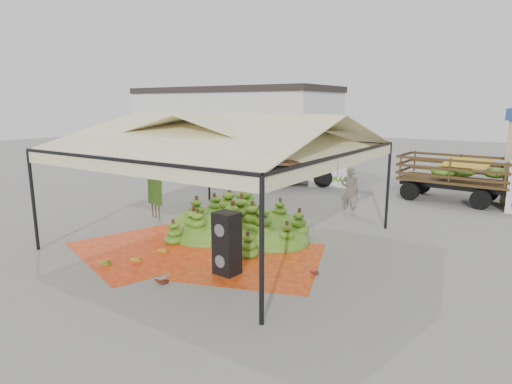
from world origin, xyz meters
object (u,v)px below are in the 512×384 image
Objects in this scene: banana_heap at (238,214)px; truck_left at (285,154)px; speaker_stack at (227,243)px; vendor at (350,191)px; truck_right at (480,175)px.

banana_heap is 0.77× the size of truck_left.
vendor is (0.36, 7.38, 0.15)m from speaker_stack.
speaker_stack is at bearing -88.37° from truck_left.
truck_left is 9.71m from truck_right.
truck_left is at bearing 110.53° from banana_heap.
banana_heap is at bearing 126.66° from speaker_stack.
truck_left is at bearing -57.22° from vendor.
vendor is (2.29, 4.26, 0.32)m from banana_heap.
banana_heap is 3.67m from speaker_stack.
vendor is 6.26m from truck_right.
truck_right reaches higher than banana_heap.
truck_left is (-5.73, 4.92, 0.59)m from vendor.
truck_left reaches higher than truck_right.
banana_heap is 9.84m from truck_left.
truck_right is at bearing -146.18° from vendor.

